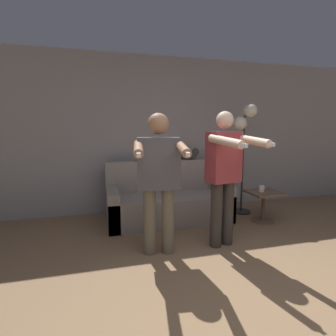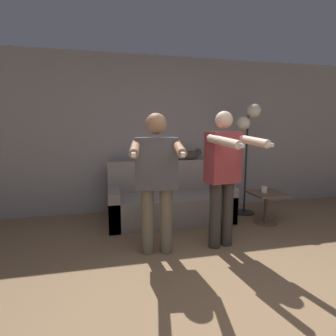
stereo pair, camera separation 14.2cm
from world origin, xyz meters
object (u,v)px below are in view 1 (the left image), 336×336
person_right (224,172)px  floor_lamp (245,129)px  person_left (159,174)px  cat (190,154)px  couch (168,202)px  cup (262,189)px  side_table (264,200)px

person_right → floor_lamp: floor_lamp is taller
person_left → cat: (0.85, 1.37, 0.07)m
person_right → cat: size_ratio=3.78×
couch → person_left: size_ratio=1.18×
person_left → cup: 1.88m
side_table → cup: 0.18m
person_left → cat: bearing=66.4°
couch → cup: bearing=-18.9°
couch → cup: couch is taller
floor_lamp → side_table: bearing=-81.4°
side_table → cup: (-0.04, 0.01, 0.17)m
cat → floor_lamp: (0.85, -0.26, 0.42)m
cat → cup: (0.88, -0.75, -0.47)m
person_left → cup: bearing=27.9°
couch → side_table: size_ratio=3.84×
couch → floor_lamp: (1.31, 0.03, 1.12)m
floor_lamp → cat: bearing=162.9°
side_table → cup: size_ratio=5.25×
side_table → cup: bearing=166.8°
person_left → person_right: bearing=8.1°
couch → person_right: person_right is taller
couch → side_table: couch is taller
person_right → side_table: bearing=20.4°
couch → cup: (1.34, -0.46, 0.23)m
floor_lamp → cup: (0.03, -0.49, -0.89)m
couch → cup: size_ratio=20.15×
side_table → couch: bearing=161.3°
person_right → cat: 1.38m
side_table → person_left: bearing=-161.0°
floor_lamp → couch: bearing=-178.7°
cat → floor_lamp: floor_lamp is taller
cat → side_table: cat is taller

